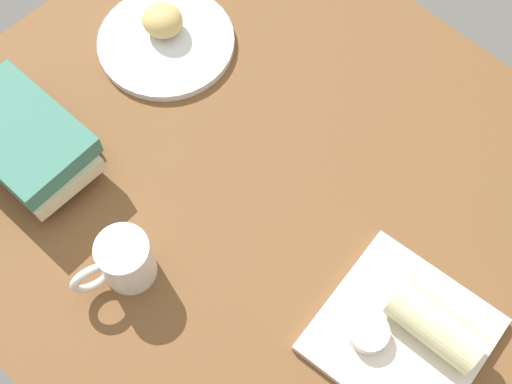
% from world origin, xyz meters
% --- Properties ---
extents(dining_table, '(1.10, 0.90, 0.04)m').
position_xyz_m(dining_table, '(0.00, 0.00, 0.02)').
color(dining_table, brown).
rests_on(dining_table, ground).
extents(round_plate, '(0.23, 0.23, 0.01)m').
position_xyz_m(round_plate, '(-0.33, 0.08, 0.05)').
color(round_plate, white).
rests_on(round_plate, dining_table).
extents(scone_pastry, '(0.08, 0.07, 0.05)m').
position_xyz_m(scone_pastry, '(-0.34, 0.09, 0.08)').
color(scone_pastry, '#D5B668').
rests_on(scone_pastry, round_plate).
extents(square_plate, '(0.24, 0.24, 0.02)m').
position_xyz_m(square_plate, '(0.28, -0.04, 0.05)').
color(square_plate, silver).
rests_on(square_plate, dining_table).
extents(sauce_cup, '(0.06, 0.06, 0.02)m').
position_xyz_m(sauce_cup, '(0.25, -0.07, 0.07)').
color(sauce_cup, silver).
rests_on(sauce_cup, square_plate).
extents(breakfast_wrap, '(0.14, 0.07, 0.06)m').
position_xyz_m(breakfast_wrap, '(0.31, -0.01, 0.09)').
color(breakfast_wrap, beige).
rests_on(breakfast_wrap, square_plate).
extents(book_stack, '(0.22, 0.16, 0.09)m').
position_xyz_m(book_stack, '(-0.32, -0.21, 0.09)').
color(book_stack, '#33477F').
rests_on(book_stack, dining_table).
extents(coffee_mug, '(0.08, 0.12, 0.09)m').
position_xyz_m(coffee_mug, '(-0.07, -0.24, 0.09)').
color(coffee_mug, white).
rests_on(coffee_mug, dining_table).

